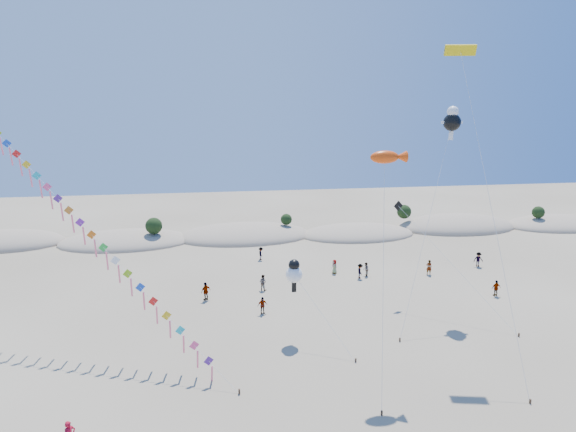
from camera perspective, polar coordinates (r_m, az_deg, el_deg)
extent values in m
ellipsoid|color=gray|center=(74.41, -30.70, -2.91)|extent=(16.00, 8.80, 3.60)
ellipsoid|color=#1C3A15|center=(74.16, -30.79, -2.18)|extent=(12.80, 5.76, 0.64)
ellipsoid|color=gray|center=(68.46, -18.69, -2.99)|extent=(17.60, 9.68, 3.00)
ellipsoid|color=#1C3A15|center=(68.24, -18.74, -2.33)|extent=(14.08, 6.34, 0.70)
ellipsoid|color=gray|center=(67.99, -5.21, -2.43)|extent=(19.00, 10.45, 3.40)
ellipsoid|color=#1C3A15|center=(67.74, -5.22, -1.67)|extent=(15.20, 6.84, 0.76)
ellipsoid|color=gray|center=(69.27, 8.20, -2.21)|extent=(16.40, 9.02, 2.80)
ellipsoid|color=#1C3A15|center=(69.07, 8.22, -1.60)|extent=(13.12, 5.90, 0.66)
ellipsoid|color=gray|center=(76.82, 19.36, -1.29)|extent=(18.00, 9.90, 3.80)
ellipsoid|color=#1C3A15|center=(76.57, 19.42, -0.53)|extent=(14.40, 6.48, 0.72)
ellipsoid|color=gray|center=(84.41, 29.42, -1.00)|extent=(16.80, 9.24, 3.00)
ellipsoid|color=#1C3A15|center=(84.23, 29.49, -0.45)|extent=(13.44, 6.05, 0.67)
sphere|color=black|center=(66.03, -15.62, -1.14)|extent=(2.20, 2.20, 2.20)
sphere|color=black|center=(68.05, -0.20, -0.40)|extent=(1.60, 1.60, 1.60)
sphere|color=black|center=(73.91, 13.60, 0.49)|extent=(2.10, 2.10, 2.10)
sphere|color=black|center=(81.24, 27.54, 0.40)|extent=(1.80, 1.80, 1.80)
cube|color=#3F2D1E|center=(33.47, -5.80, -20.00)|extent=(0.12, 0.12, 0.35)
cylinder|color=silver|center=(40.62, -24.52, 0.59)|extent=(24.75, 20.31, 20.80)
cube|color=#592492|center=(34.07, -9.39, -16.58)|extent=(1.35, 0.53, 1.43)
cube|color=pink|center=(34.67, -9.01, -18.11)|extent=(0.19, 0.45, 1.55)
cube|color=#FF5089|center=(34.41, -11.06, -14.82)|extent=(1.35, 0.53, 1.43)
cube|color=pink|center=(34.97, -10.66, -16.36)|extent=(0.19, 0.45, 1.55)
cube|color=#1ABBC6|center=(34.80, -12.66, -13.08)|extent=(1.35, 0.53, 1.43)
cube|color=pink|center=(35.33, -12.26, -14.63)|extent=(0.19, 0.45, 1.55)
cube|color=yellow|center=(35.26, -14.20, -11.37)|extent=(1.35, 0.53, 1.43)
cube|color=pink|center=(35.75, -13.79, -12.93)|extent=(0.19, 0.45, 1.55)
cube|color=red|center=(35.76, -15.68, -9.70)|extent=(1.35, 0.53, 1.43)
cube|color=pink|center=(36.22, -15.27, -11.27)|extent=(0.19, 0.45, 1.55)
cube|color=blue|center=(36.32, -17.11, -8.07)|extent=(1.35, 0.53, 1.43)
cube|color=pink|center=(36.75, -16.70, -9.64)|extent=(0.19, 0.45, 1.55)
cube|color=#8CCE18|center=(36.93, -18.48, -6.49)|extent=(1.35, 0.53, 1.43)
cube|color=pink|center=(37.32, -18.06, -8.05)|extent=(0.19, 0.45, 1.55)
cube|color=white|center=(37.59, -19.79, -4.96)|extent=(1.35, 0.53, 1.43)
cube|color=pink|center=(37.95, -19.38, -6.51)|extent=(0.19, 0.45, 1.55)
cube|color=green|center=(38.29, -21.05, -3.49)|extent=(1.35, 0.53, 1.43)
cube|color=pink|center=(38.61, -20.64, -5.02)|extent=(0.19, 0.45, 1.55)
cube|color=orange|center=(39.03, -22.27, -2.06)|extent=(1.35, 0.53, 1.43)
cube|color=pink|center=(39.33, -21.85, -3.58)|extent=(0.19, 0.45, 1.55)
cube|color=purple|center=(39.82, -23.43, -0.69)|extent=(1.35, 0.53, 1.43)
cube|color=pink|center=(40.08, -23.02, -2.19)|extent=(0.19, 0.45, 1.55)
cube|color=orange|center=(40.64, -24.55, 0.63)|extent=(1.35, 0.53, 1.43)
cube|color=pink|center=(40.87, -24.14, -0.85)|extent=(0.19, 0.45, 1.55)
cube|color=#592492|center=(41.49, -25.62, 1.89)|extent=(1.35, 0.53, 1.43)
cube|color=pink|center=(41.70, -25.21, 0.44)|extent=(0.19, 0.45, 1.55)
cube|color=#FF5089|center=(42.38, -26.65, 3.10)|extent=(1.35, 0.53, 1.43)
cube|color=pink|center=(42.56, -26.24, 1.67)|extent=(0.19, 0.45, 1.55)
cube|color=#1ABBC6|center=(43.30, -27.64, 4.26)|extent=(1.35, 0.53, 1.43)
cube|color=pink|center=(43.45, -27.23, 2.86)|extent=(0.19, 0.45, 1.55)
cube|color=yellow|center=(44.25, -28.59, 5.37)|extent=(1.35, 0.53, 1.43)
cube|color=pink|center=(44.38, -28.19, 3.99)|extent=(0.19, 0.45, 1.55)
cube|color=red|center=(45.23, -29.50, 6.43)|extent=(1.35, 0.53, 1.43)
cube|color=pink|center=(45.33, -29.10, 5.08)|extent=(0.19, 0.45, 1.55)
cube|color=blue|center=(46.23, -30.38, 7.44)|extent=(1.35, 0.53, 1.43)
cube|color=pink|center=(46.31, -29.98, 6.12)|extent=(0.19, 0.45, 1.55)
cube|color=pink|center=(47.31, -30.83, 7.12)|extent=(0.19, 0.45, 1.55)
cube|color=#3F2D1E|center=(32.06, 11.05, -21.94)|extent=(0.10, 0.10, 0.30)
cylinder|color=silver|center=(31.68, 11.22, -7.38)|extent=(1.82, 6.71, 14.92)
ellipsoid|color=#E2430B|center=(33.30, 11.38, 6.87)|extent=(2.01, 0.88, 0.88)
cone|color=#E2430B|center=(33.69, 13.20, 6.85)|extent=(0.80, 0.80, 0.80)
cube|color=#3F2D1E|center=(37.00, 8.03, -16.57)|extent=(0.10, 0.10, 0.30)
cylinder|color=silver|center=(37.50, 4.24, -11.80)|extent=(3.85, 4.88, 5.23)
sphere|color=white|center=(38.36, 0.72, -6.94)|extent=(1.33, 1.33, 1.33)
sphere|color=black|center=(38.09, 0.72, -5.81)|extent=(0.89, 0.89, 0.89)
cube|color=black|center=(38.75, 0.72, -8.42)|extent=(0.35, 0.18, 0.80)
cube|color=#3F2D1E|center=(40.38, 13.12, -14.08)|extent=(0.10, 0.10, 0.30)
cylinder|color=silver|center=(42.48, 16.21, -1.01)|extent=(7.24, 8.47, 16.72)
sphere|color=black|center=(46.63, 18.86, 10.46)|extent=(1.57, 1.57, 1.57)
sphere|color=white|center=(46.60, 18.95, 11.61)|extent=(1.02, 1.02, 1.02)
cube|color=white|center=(46.69, 18.75, 9.01)|extent=(0.35, 0.18, 0.80)
cube|color=white|center=(46.32, 18.08, 10.50)|extent=(0.60, 0.15, 0.25)
cube|color=white|center=(46.95, 19.64, 10.42)|extent=(0.60, 0.15, 0.25)
cube|color=#3F2D1E|center=(35.91, 26.78, -19.03)|extent=(0.10, 0.10, 0.30)
cylinder|color=silver|center=(36.19, 23.03, 0.54)|extent=(0.65, 11.69, 22.33)
cube|color=yellow|center=(40.52, 19.74, 18.01)|extent=(2.38, 0.97, 0.84)
cube|color=black|center=(40.54, 19.73, 18.01)|extent=(2.30, 0.58, 0.19)
cube|color=#3F2D1E|center=(44.24, 25.69, -12.58)|extent=(0.10, 0.10, 0.30)
cylinder|color=silver|center=(44.92, 19.05, -5.63)|extent=(6.92, 10.06, 8.92)
cube|color=black|center=(46.76, 12.94, 1.18)|extent=(1.01, 0.30, 1.04)
imported|color=slate|center=(48.89, -3.00, -7.87)|extent=(0.99, 0.95, 1.61)
imported|color=slate|center=(47.11, -9.71, -8.78)|extent=(1.11, 0.96, 1.79)
imported|color=slate|center=(43.80, -3.06, -10.53)|extent=(0.99, 0.65, 1.57)
imported|color=slate|center=(53.61, 5.53, -5.98)|extent=(0.77, 0.90, 1.55)
imported|color=slate|center=(52.55, 8.54, -6.46)|extent=(0.65, 1.06, 1.59)
imported|color=slate|center=(55.21, 16.36, -5.84)|extent=(0.66, 0.49, 1.66)
imported|color=slate|center=(53.22, 9.20, -6.26)|extent=(0.83, 0.91, 1.53)
imported|color=slate|center=(51.61, 23.44, -7.85)|extent=(0.96, 0.46, 1.60)
imported|color=slate|center=(59.64, 21.63, -4.80)|extent=(1.16, 0.75, 1.69)
imported|color=slate|center=(57.88, -3.23, -4.46)|extent=(0.64, 1.03, 1.54)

